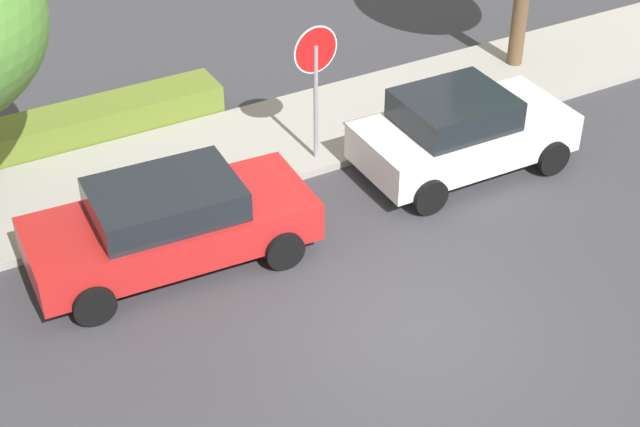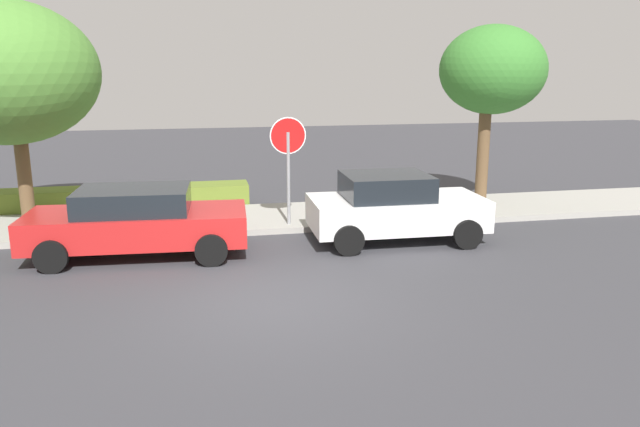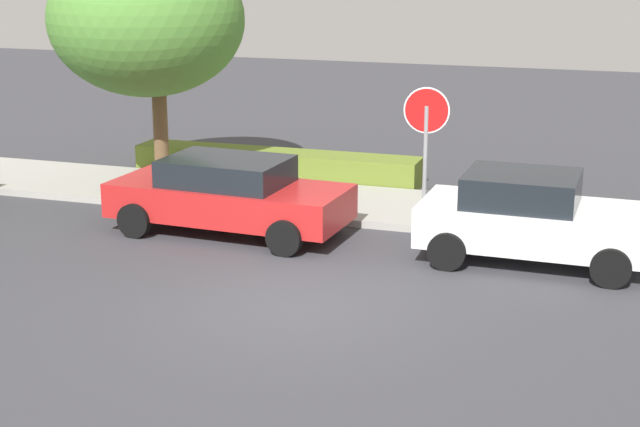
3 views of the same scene
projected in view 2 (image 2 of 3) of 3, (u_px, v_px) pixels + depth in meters
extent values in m
plane|color=#38383D|center=(274.00, 301.00, 10.42)|extent=(60.00, 60.00, 0.00)
cube|color=#9E9B93|center=(245.00, 219.00, 15.69)|extent=(32.00, 2.74, 0.14)
cylinder|color=gray|center=(288.00, 182.00, 14.69)|extent=(0.08, 0.08, 2.34)
cylinder|color=white|center=(288.00, 136.00, 14.44)|extent=(0.86, 0.06, 0.86)
cylinder|color=red|center=(288.00, 136.00, 14.44)|extent=(0.80, 0.07, 0.80)
cube|color=white|center=(397.00, 212.00, 13.90)|extent=(3.86, 1.88, 0.68)
cube|color=black|center=(386.00, 186.00, 13.71)|extent=(1.88, 1.62, 0.53)
cylinder|color=black|center=(437.00, 215.00, 15.07)|extent=(0.64, 0.23, 0.64)
cylinder|color=black|center=(467.00, 234.00, 13.34)|extent=(0.64, 0.23, 0.64)
cylinder|color=black|center=(331.00, 220.00, 14.61)|extent=(0.64, 0.23, 0.64)
cylinder|color=black|center=(349.00, 240.00, 12.88)|extent=(0.64, 0.23, 0.64)
cube|color=red|center=(138.00, 226.00, 12.79)|extent=(4.50, 2.04, 0.63)
cube|color=black|center=(133.00, 200.00, 12.65)|extent=(2.30, 1.69, 0.48)
cylinder|color=black|center=(51.00, 256.00, 11.79)|extent=(0.65, 0.26, 0.64)
cylinder|color=black|center=(73.00, 232.00, 13.51)|extent=(0.65, 0.26, 0.64)
cylinder|color=black|center=(211.00, 250.00, 12.21)|extent=(0.65, 0.26, 0.64)
cylinder|color=black|center=(213.00, 227.00, 13.92)|extent=(0.65, 0.26, 0.64)
cylinder|color=brown|center=(25.00, 182.00, 14.60)|extent=(0.32, 0.32, 2.35)
ellipsoid|color=#4C8433|center=(5.00, 73.00, 13.84)|extent=(4.10, 4.10, 3.20)
cylinder|color=brown|center=(483.00, 158.00, 16.92)|extent=(0.32, 0.32, 2.80)
ellipsoid|color=#387A2D|center=(493.00, 70.00, 16.47)|extent=(2.80, 2.80, 2.33)
cylinder|color=gold|center=(199.00, 222.00, 14.57)|extent=(0.22, 0.22, 0.55)
sphere|color=gold|center=(198.00, 208.00, 14.49)|extent=(0.21, 0.21, 0.21)
cylinder|color=gold|center=(206.00, 219.00, 14.59)|extent=(0.08, 0.09, 0.09)
cube|color=olive|center=(124.00, 199.00, 16.79)|extent=(6.67, 0.93, 0.66)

